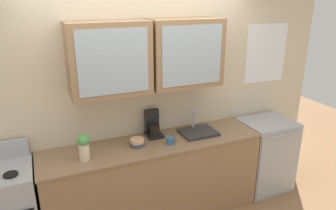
% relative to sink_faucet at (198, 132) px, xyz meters
% --- Properties ---
extents(back_wall_unit, '(4.67, 0.47, 2.55)m').
position_rel_sink_faucet_xyz_m(back_wall_unit, '(-0.54, 0.26, 0.47)').
color(back_wall_unit, beige).
rests_on(back_wall_unit, ground_plane).
extents(counter, '(2.39, 0.60, 0.93)m').
position_rel_sink_faucet_xyz_m(counter, '(-0.55, -0.03, -0.49)').
color(counter, '#93704C').
rests_on(counter, ground_plane).
extents(sink_faucet, '(0.40, 0.32, 0.24)m').
position_rel_sink_faucet_xyz_m(sink_faucet, '(0.00, 0.00, 0.00)').
color(sink_faucet, '#2D2D30').
rests_on(sink_faucet, counter).
extents(bowl_stack, '(0.15, 0.15, 0.08)m').
position_rel_sink_faucet_xyz_m(bowl_stack, '(-0.74, -0.03, 0.02)').
color(bowl_stack, '#4C4C54').
rests_on(bowl_stack, counter).
extents(vase, '(0.12, 0.12, 0.27)m').
position_rel_sink_faucet_xyz_m(vase, '(-1.29, -0.11, 0.13)').
color(vase, beige).
rests_on(vase, counter).
extents(cup_near_sink, '(0.12, 0.09, 0.08)m').
position_rel_sink_faucet_xyz_m(cup_near_sink, '(-0.40, -0.12, 0.02)').
color(cup_near_sink, '#38608C').
rests_on(cup_near_sink, counter).
extents(dishwasher, '(0.64, 0.58, 0.93)m').
position_rel_sink_faucet_xyz_m(dishwasher, '(0.98, -0.03, -0.49)').
color(dishwasher, '#ADAFB5').
rests_on(dishwasher, ground_plane).
extents(coffee_maker, '(0.17, 0.20, 0.29)m').
position_rel_sink_faucet_xyz_m(coffee_maker, '(-0.49, 0.16, 0.09)').
color(coffee_maker, black).
rests_on(coffee_maker, counter).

